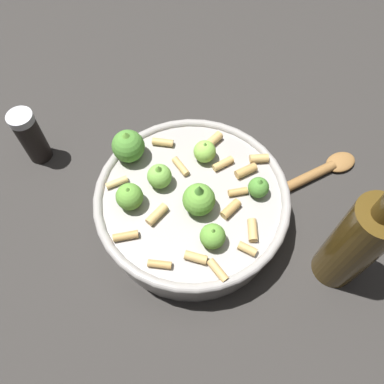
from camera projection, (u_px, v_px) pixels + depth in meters
name	position (u px, v px, depth m)	size (l,w,h in m)	color
ground_plane	(192.00, 216.00, 0.57)	(2.40, 2.40, 0.00)	#2D2B28
cooking_pan	(191.00, 203.00, 0.54)	(0.27, 0.27, 0.12)	#9E9993
pepper_shaker	(31.00, 137.00, 0.59)	(0.04, 0.04, 0.10)	black
olive_oil_bottle	(356.00, 243.00, 0.46)	(0.06, 0.06, 0.22)	#4C3814
wooden_spoon	(296.00, 183.00, 0.60)	(0.24, 0.13, 0.02)	olive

